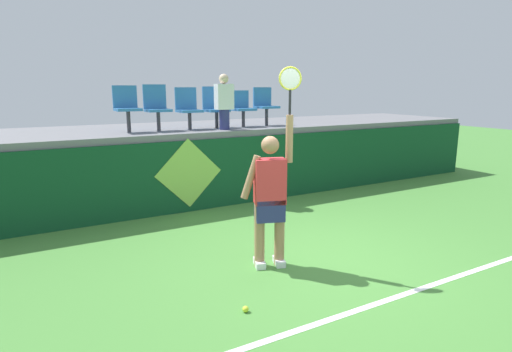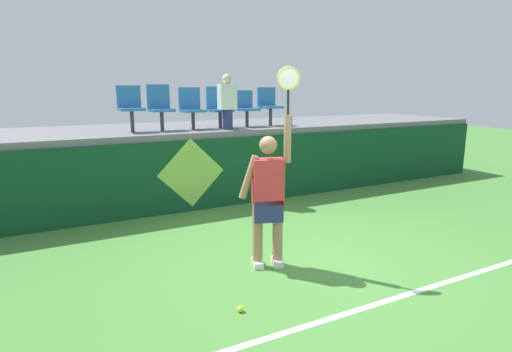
{
  "view_description": "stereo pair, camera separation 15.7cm",
  "coord_description": "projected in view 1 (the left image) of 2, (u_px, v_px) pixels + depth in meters",
  "views": [
    {
      "loc": [
        -3.2,
        -4.11,
        2.25
      ],
      "look_at": [
        -0.29,
        1.08,
        0.99
      ],
      "focal_mm": 29.38,
      "sensor_mm": 36.0,
      "label": 1
    },
    {
      "loc": [
        -3.06,
        -4.19,
        2.25
      ],
      "look_at": [
        -0.29,
        1.08,
        0.99
      ],
      "focal_mm": 29.38,
      "sensor_mm": 36.0,
      "label": 2
    }
  ],
  "objects": [
    {
      "name": "spectator_platform",
      "position": [
        192.0,
        129.0,
        8.96
      ],
      "size": [
        13.99,
        2.72,
        0.12
      ],
      "primitive_type": "cube",
      "color": "slate",
      "rests_on": "court_back_wall"
    },
    {
      "name": "tennis_player",
      "position": [
        270.0,
        195.0,
        5.22
      ],
      "size": [
        0.73,
        0.37,
        2.49
      ],
      "color": "white",
      "rests_on": "ground_plane"
    },
    {
      "name": "water_bottle",
      "position": [
        287.0,
        121.0,
        8.7
      ],
      "size": [
        0.07,
        0.07,
        0.24
      ],
      "primitive_type": "cylinder",
      "color": "#338CE5",
      "rests_on": "spectator_platform"
    },
    {
      "name": "wall_signage_mount",
      "position": [
        190.0,
        211.0,
        7.74
      ],
      "size": [
        1.27,
        0.01,
        1.36
      ],
      "color": "#0F4223",
      "rests_on": "ground_plane"
    },
    {
      "name": "court_back_wall",
      "position": [
        218.0,
        172.0,
        8.0
      ],
      "size": [
        13.99,
        0.2,
        1.32
      ],
      "primitive_type": "cube",
      "color": "#0F4223",
      "rests_on": "ground_plane"
    },
    {
      "name": "court_baseline_stripe",
      "position": [
        383.0,
        301.0,
        4.48
      ],
      "size": [
        12.59,
        0.08,
        0.01
      ],
      "primitive_type": "cube",
      "color": "white",
      "rests_on": "ground_plane"
    },
    {
      "name": "ground_plane",
      "position": [
        315.0,
        262.0,
        5.51
      ],
      "size": [
        40.0,
        40.0,
        0.0
      ],
      "primitive_type": "plane",
      "color": "#478438"
    },
    {
      "name": "stadium_chair_2",
      "position": [
        188.0,
        107.0,
        8.24
      ],
      "size": [
        0.44,
        0.42,
        0.81
      ],
      "color": "#38383D",
      "rests_on": "spectator_platform"
    },
    {
      "name": "spectator_0",
      "position": [
        224.0,
        101.0,
        8.12
      ],
      "size": [
        0.34,
        0.2,
        1.07
      ],
      "color": "navy",
      "rests_on": "spectator_platform"
    },
    {
      "name": "tennis_ball",
      "position": [
        246.0,
        309.0,
        4.27
      ],
      "size": [
        0.07,
        0.07,
        0.07
      ],
      "primitive_type": "sphere",
      "color": "#D1E533",
      "rests_on": "ground_plane"
    },
    {
      "name": "stadium_chair_3",
      "position": [
        215.0,
        106.0,
        8.52
      ],
      "size": [
        0.44,
        0.42,
        0.83
      ],
      "color": "#38383D",
      "rests_on": "spectator_platform"
    },
    {
      "name": "stadium_chair_5",
      "position": [
        265.0,
        104.0,
        9.08
      ],
      "size": [
        0.44,
        0.42,
        0.82
      ],
      "color": "#38383D",
      "rests_on": "spectator_platform"
    },
    {
      "name": "stadium_chair_1",
      "position": [
        157.0,
        106.0,
        7.94
      ],
      "size": [
        0.44,
        0.42,
        0.87
      ],
      "color": "#38383D",
      "rests_on": "spectator_platform"
    },
    {
      "name": "stadium_chair_4",
      "position": [
        242.0,
        106.0,
        8.81
      ],
      "size": [
        0.44,
        0.42,
        0.75
      ],
      "color": "#38383D",
      "rests_on": "spectator_platform"
    },
    {
      "name": "stadium_chair_0",
      "position": [
        127.0,
        106.0,
        7.67
      ],
      "size": [
        0.44,
        0.42,
        0.85
      ],
      "color": "#38383D",
      "rests_on": "spectator_platform"
    }
  ]
}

